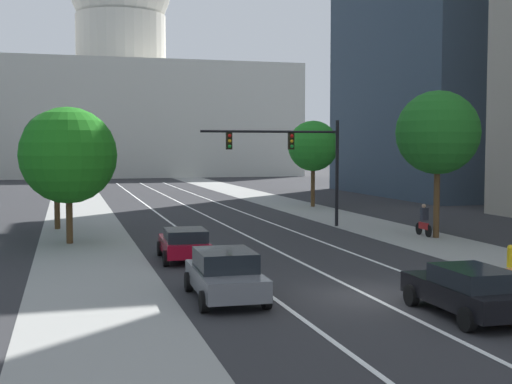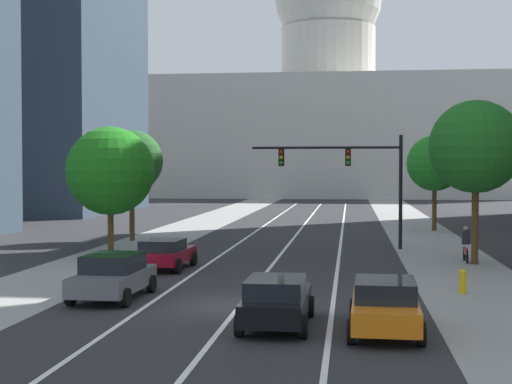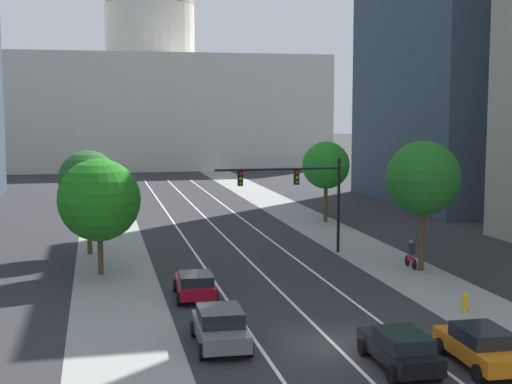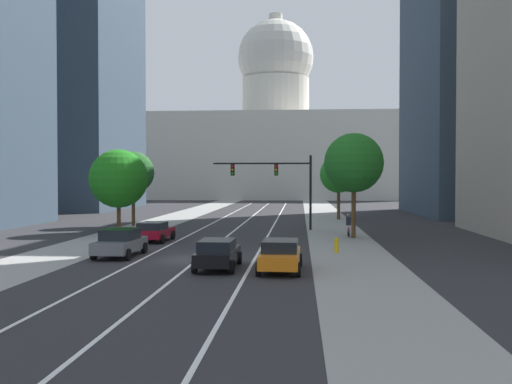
{
  "view_description": "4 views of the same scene",
  "coord_description": "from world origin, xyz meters",
  "px_view_note": "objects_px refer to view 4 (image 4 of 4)",
  "views": [
    {
      "loc": [
        -9.22,
        -19.69,
        4.77
      ],
      "look_at": [
        2.29,
        21.68,
        1.89
      ],
      "focal_mm": 47.95,
      "sensor_mm": 36.0,
      "label": 1
    },
    {
      "loc": [
        3.56,
        -24.59,
        4.54
      ],
      "look_at": [
        -2.24,
        22.5,
        2.98
      ],
      "focal_mm": 53.71,
      "sensor_mm": 36.0,
      "label": 2
    },
    {
      "loc": [
        -9.22,
        -27.44,
        9.49
      ],
      "look_at": [
        2.66,
        26.94,
        3.15
      ],
      "focal_mm": 51.46,
      "sensor_mm": 36.0,
      "label": 3
    },
    {
      "loc": [
        5.43,
        -30.3,
        4.34
      ],
      "look_at": [
        1.14,
        25.72,
        3.02
      ],
      "focal_mm": 40.3,
      "sensor_mm": 36.0,
      "label": 4
    }
  ],
  "objects_px": {
    "car_black": "(218,253)",
    "fire_hydrant": "(337,245)",
    "cyclist": "(348,225)",
    "street_tree_mid_left": "(119,179)",
    "car_crimson": "(154,231)",
    "capitol_building": "(276,141)",
    "car_gray": "(120,242)",
    "car_orange": "(280,255)",
    "street_tree_near_right": "(354,163)",
    "street_tree_mid_right": "(339,174)",
    "traffic_signal_mast": "(278,177)",
    "street_tree_near_left": "(133,173)"
  },
  "relations": [
    {
      "from": "car_black",
      "to": "traffic_signal_mast",
      "type": "xyz_separation_m",
      "value": [
        2.12,
        21.28,
        3.69
      ]
    },
    {
      "from": "fire_hydrant",
      "to": "car_crimson",
      "type": "bearing_deg",
      "value": 157.2
    },
    {
      "from": "capitol_building",
      "to": "cyclist",
      "type": "bearing_deg",
      "value": -83.93
    },
    {
      "from": "traffic_signal_mast",
      "to": "car_crimson",
      "type": "bearing_deg",
      "value": -129.72
    },
    {
      "from": "car_black",
      "to": "traffic_signal_mast",
      "type": "bearing_deg",
      "value": -5.19
    },
    {
      "from": "car_orange",
      "to": "fire_hydrant",
      "type": "xyz_separation_m",
      "value": [
        3.05,
        6.81,
        -0.3
      ]
    },
    {
      "from": "street_tree_near_left",
      "to": "street_tree_mid_right",
      "type": "relative_size",
      "value": 1.01
    },
    {
      "from": "cyclist",
      "to": "street_tree_mid_left",
      "type": "relative_size",
      "value": 0.26
    },
    {
      "from": "car_black",
      "to": "street_tree_mid_left",
      "type": "relative_size",
      "value": 0.66
    },
    {
      "from": "traffic_signal_mast",
      "to": "cyclist",
      "type": "distance_m",
      "value": 8.52
    },
    {
      "from": "car_black",
      "to": "fire_hydrant",
      "type": "relative_size",
      "value": 4.86
    },
    {
      "from": "traffic_signal_mast",
      "to": "street_tree_near_right",
      "type": "relative_size",
      "value": 1.09
    },
    {
      "from": "car_black",
      "to": "traffic_signal_mast",
      "type": "relative_size",
      "value": 0.53
    },
    {
      "from": "fire_hydrant",
      "to": "street_tree_near_right",
      "type": "bearing_deg",
      "value": 78.38
    },
    {
      "from": "car_gray",
      "to": "street_tree_near_left",
      "type": "distance_m",
      "value": 21.4
    },
    {
      "from": "cyclist",
      "to": "street_tree_mid_right",
      "type": "height_order",
      "value": "street_tree_mid_right"
    },
    {
      "from": "car_crimson",
      "to": "street_tree_mid_left",
      "type": "bearing_deg",
      "value": 37.74
    },
    {
      "from": "car_orange",
      "to": "car_black",
      "type": "height_order",
      "value": "car_orange"
    },
    {
      "from": "car_crimson",
      "to": "capitol_building",
      "type": "bearing_deg",
      "value": -0.43
    },
    {
      "from": "capitol_building",
      "to": "fire_hydrant",
      "type": "distance_m",
      "value": 95.45
    },
    {
      "from": "car_crimson",
      "to": "cyclist",
      "type": "xyz_separation_m",
      "value": [
        13.56,
        4.3,
        0.12
      ]
    },
    {
      "from": "fire_hydrant",
      "to": "street_tree_near_left",
      "type": "relative_size",
      "value": 0.13
    },
    {
      "from": "traffic_signal_mast",
      "to": "fire_hydrant",
      "type": "distance_m",
      "value": 15.91
    },
    {
      "from": "car_orange",
      "to": "street_tree_near_right",
      "type": "distance_m",
      "value": 16.87
    },
    {
      "from": "car_crimson",
      "to": "street_tree_mid_right",
      "type": "height_order",
      "value": "street_tree_mid_right"
    },
    {
      "from": "traffic_signal_mast",
      "to": "car_black",
      "type": "bearing_deg",
      "value": -95.69
    },
    {
      "from": "car_crimson",
      "to": "street_tree_near_right",
      "type": "height_order",
      "value": "street_tree_near_right"
    },
    {
      "from": "car_orange",
      "to": "street_tree_mid_right",
      "type": "relative_size",
      "value": 0.66
    },
    {
      "from": "street_tree_near_right",
      "to": "street_tree_mid_left",
      "type": "bearing_deg",
      "value": 171.01
    },
    {
      "from": "car_gray",
      "to": "capitol_building",
      "type": "bearing_deg",
      "value": -1.24
    },
    {
      "from": "street_tree_mid_left",
      "to": "car_orange",
      "type": "bearing_deg",
      "value": -53.44
    },
    {
      "from": "car_gray",
      "to": "street_tree_mid_left",
      "type": "bearing_deg",
      "value": 19.53
    },
    {
      "from": "street_tree_mid_left",
      "to": "street_tree_near_right",
      "type": "height_order",
      "value": "street_tree_near_right"
    },
    {
      "from": "car_orange",
      "to": "car_crimson",
      "type": "bearing_deg",
      "value": 38.64
    },
    {
      "from": "street_tree_mid_left",
      "to": "street_tree_mid_right",
      "type": "xyz_separation_m",
      "value": [
        18.63,
        16.06,
        0.46
      ]
    },
    {
      "from": "cyclist",
      "to": "street_tree_near_right",
      "type": "bearing_deg",
      "value": -156.3
    },
    {
      "from": "car_crimson",
      "to": "street_tree_mid_left",
      "type": "xyz_separation_m",
      "value": [
        -4.59,
        6.49,
        3.6
      ]
    },
    {
      "from": "capitol_building",
      "to": "car_orange",
      "type": "xyz_separation_m",
      "value": [
        4.52,
        -101.19,
        -11.86
      ]
    },
    {
      "from": "car_gray",
      "to": "car_black",
      "type": "relative_size",
      "value": 0.99
    },
    {
      "from": "street_tree_mid_right",
      "to": "car_crimson",
      "type": "bearing_deg",
      "value": -121.91
    },
    {
      "from": "capitol_building",
      "to": "cyclist",
      "type": "distance_m",
      "value": 86.28
    },
    {
      "from": "capitol_building",
      "to": "car_crimson",
      "type": "distance_m",
      "value": 90.19
    },
    {
      "from": "car_gray",
      "to": "cyclist",
      "type": "distance_m",
      "value": 18.02
    },
    {
      "from": "car_crimson",
      "to": "street_tree_mid_right",
      "type": "distance_m",
      "value": 26.87
    },
    {
      "from": "car_orange",
      "to": "car_crimson",
      "type": "distance_m",
      "value": 14.94
    },
    {
      "from": "car_orange",
      "to": "cyclist",
      "type": "bearing_deg",
      "value": -14.2
    },
    {
      "from": "car_orange",
      "to": "street_tree_near_left",
      "type": "bearing_deg",
      "value": 31.48
    },
    {
      "from": "street_tree_near_left",
      "to": "street_tree_mid_right",
      "type": "xyz_separation_m",
      "value": [
        19.29,
        9.79,
        -0.1
      ]
    },
    {
      "from": "car_gray",
      "to": "street_tree_mid_left",
      "type": "relative_size",
      "value": 0.66
    },
    {
      "from": "car_orange",
      "to": "street_tree_mid_right",
      "type": "bearing_deg",
      "value": -6.87
    }
  ]
}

